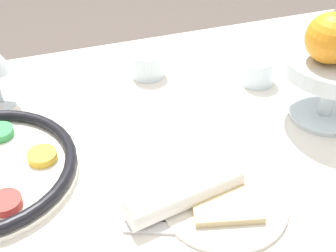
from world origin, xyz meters
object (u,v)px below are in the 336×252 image
cup_near (257,70)px  napkin_roll (184,194)px  fruit_stand (335,70)px  orange_fruit (331,38)px  bread_plate (224,201)px  cup_mid (147,64)px

cup_near → napkin_roll: bearing=-133.5°
fruit_stand → orange_fruit: size_ratio=2.28×
napkin_roll → cup_near: cup_near is taller
bread_plate → cup_near: cup_near is taller
bread_plate → napkin_roll: size_ratio=1.01×
napkin_roll → cup_mid: size_ratio=2.66×
fruit_stand → napkin_roll: fruit_stand is taller
bread_plate → cup_near: 0.37m
orange_fruit → bread_plate: size_ratio=0.44×
fruit_stand → cup_near: size_ratio=2.71×
fruit_stand → napkin_roll: size_ratio=1.02×
cup_near → bread_plate: bearing=-124.8°
napkin_roll → cup_near: size_ratio=2.66×
bread_plate → cup_near: bearing=55.2°
orange_fruit → bread_plate: orange_fruit is taller
fruit_stand → bread_plate: 0.33m
bread_plate → napkin_roll: 0.06m
orange_fruit → fruit_stand: bearing=15.2°
orange_fruit → cup_mid: size_ratio=1.19×
orange_fruit → cup_near: 0.22m
napkin_roll → orange_fruit: bearing=21.6°
bread_plate → fruit_stand: bearing=28.0°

